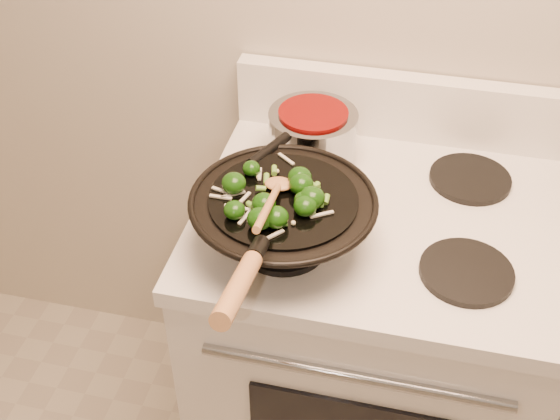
# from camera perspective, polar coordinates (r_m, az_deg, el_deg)

# --- Properties ---
(stove) EXTENTS (0.78, 0.67, 1.08)m
(stove) POSITION_cam_1_polar(r_m,az_deg,el_deg) (1.83, 6.92, -10.90)
(stove) COLOR white
(stove) RESTS_ON ground
(wok) EXTENTS (0.36, 0.60, 0.24)m
(wok) POSITION_cam_1_polar(r_m,az_deg,el_deg) (1.35, 0.22, -0.71)
(wok) COLOR black
(wok) RESTS_ON stove
(stirfry) EXTENTS (0.24, 0.26, 0.04)m
(stirfry) POSITION_cam_1_polar(r_m,az_deg,el_deg) (1.30, -0.13, 1.06)
(stirfry) COLOR #113909
(stirfry) RESTS_ON wok
(wooden_spoon) EXTENTS (0.06, 0.25, 0.09)m
(wooden_spoon) POSITION_cam_1_polar(r_m,az_deg,el_deg) (1.28, -0.57, 1.13)
(wooden_spoon) COLOR #AC7344
(wooden_spoon) RESTS_ON wok
(saucepan) EXTENTS (0.20, 0.31, 0.12)m
(saucepan) POSITION_cam_1_polar(r_m,az_deg,el_deg) (1.59, 2.62, 6.16)
(saucepan) COLOR #919599
(saucepan) RESTS_ON stove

